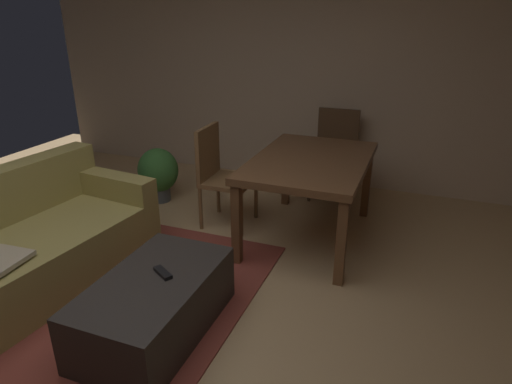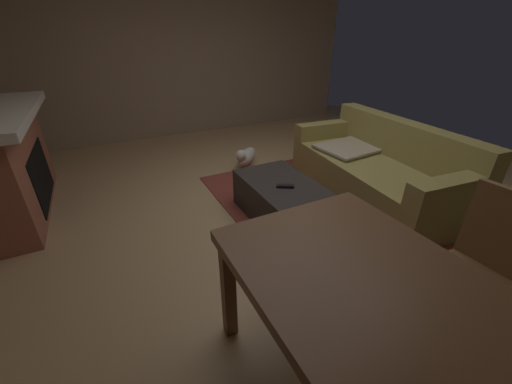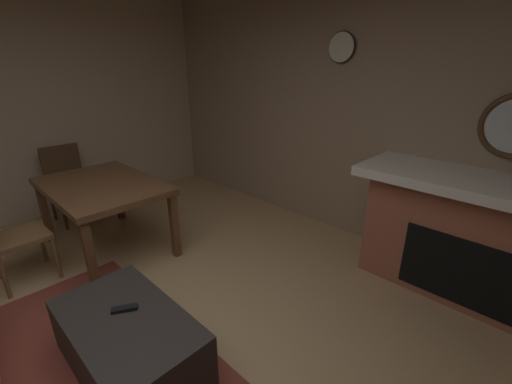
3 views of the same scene
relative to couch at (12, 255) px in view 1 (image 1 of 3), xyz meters
The scene contains 10 objects.
floor 1.09m from the couch, 100.06° to the right, with size 7.79×7.79×0.00m, color tan.
wall_right_window_side 3.41m from the couch, 18.56° to the right, with size 0.12×6.16×2.77m, color #C4AA91.
area_rug 0.69m from the couch, 91.85° to the right, with size 2.60×2.00×0.01m, color brown.
couch is the anchor object (origin of this frame).
ottoman_coffee_table 1.19m from the couch, 90.97° to the right, with size 1.05×0.60×0.39m, color #2D2826.
tv_remote 1.22m from the couch, 87.87° to the right, with size 0.05×0.16×0.02m, color black.
dining_table 2.37m from the couch, 47.81° to the right, with size 1.41×0.94×0.74m.
dining_chair_east 3.19m from the couch, 32.99° to the right, with size 0.45×0.45×0.93m.
dining_chair_north 1.81m from the couch, 29.06° to the right, with size 0.45×0.45×0.93m.
potted_plant 1.81m from the couch, ahead, with size 0.42×0.42×0.57m.
Camera 1 is at (-1.72, -1.55, 1.88)m, focal length 30.94 mm.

